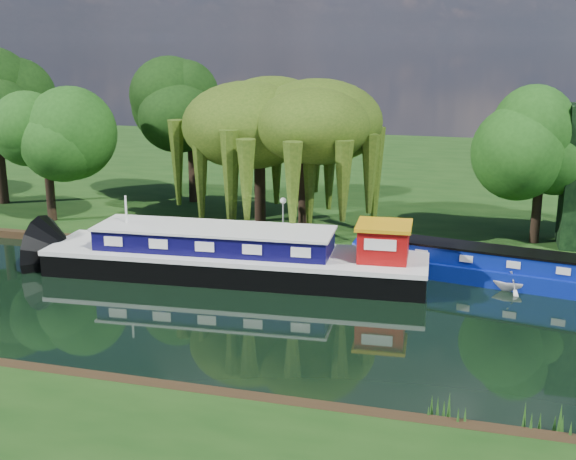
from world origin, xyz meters
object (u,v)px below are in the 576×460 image
(narrowboat, at_px, (492,269))
(red_dinghy, at_px, (154,259))
(white_cruiser, at_px, (512,290))
(dutch_barge, at_px, (238,257))

(narrowboat, height_order, red_dinghy, narrowboat)
(narrowboat, distance_m, white_cruiser, 1.63)
(narrowboat, height_order, white_cruiser, narrowboat)
(white_cruiser, bearing_deg, dutch_barge, 94.58)
(narrowboat, relative_size, red_dinghy, 4.53)
(dutch_barge, height_order, red_dinghy, dutch_barge)
(dutch_barge, distance_m, narrowboat, 12.94)
(red_dinghy, height_order, white_cruiser, white_cruiser)
(narrowboat, bearing_deg, dutch_barge, -158.75)
(dutch_barge, xyz_separation_m, white_cruiser, (13.73, 1.44, -1.03))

